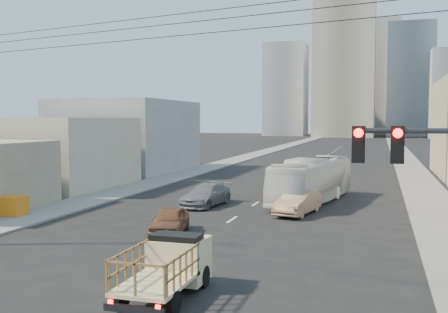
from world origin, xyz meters
The scene contains 17 objects.
ground centered at (0.00, 0.00, 0.00)m, with size 420.00×420.00×0.00m, color black.
sidewalk_left centered at (-11.75, 70.00, 0.06)m, with size 3.50×180.00×0.12m, color slate.
sidewalk_right centered at (11.75, 70.00, 0.06)m, with size 3.50×180.00×0.12m, color slate.
lane_dashes centered at (0.00, 53.00, 0.01)m, with size 0.15×104.00×0.01m.
flatbed_pickup centered at (1.57, 0.55, 1.09)m, with size 1.95×4.41×1.90m.
city_bus centered at (3.67, 21.88, 1.58)m, with size 2.65×11.31×3.15m, color silver.
sedan_brown centered at (-2.00, 9.35, 0.69)m, with size 1.62×4.03×1.37m, color brown.
sedan_tan centered at (3.43, 16.84, 0.76)m, with size 1.60×4.60×1.52m, color #A17E5E.
sedan_grey centered at (-3.05, 18.28, 0.73)m, with size 2.05×5.03×1.46m, color slate.
overhead_wires centered at (0.00, 1.50, 8.97)m, with size 23.01×5.02×0.72m.
crate_stack centered at (-13.00, 10.99, 0.69)m, with size 1.80×1.20×1.14m.
bldg_left_mid centered at (-19.00, 24.00, 3.00)m, with size 11.00×12.00×6.00m, color #B0A78D.
bldg_left_far centered at (-19.50, 39.00, 4.00)m, with size 12.00×16.00×8.00m, color gray.
high_rise_tower centered at (-4.00, 170.00, 30.00)m, with size 20.00×20.00×60.00m, color gray.
midrise_ne centered at (18.00, 185.00, 20.00)m, with size 16.00×16.00×40.00m, color gray.
midrise_nw centered at (-26.00, 180.00, 17.00)m, with size 15.00×15.00×34.00m, color gray.
midrise_back centered at (6.00, 200.00, 22.00)m, with size 18.00×18.00×44.00m, color gray.
Camera 1 is at (8.25, -15.19, 5.83)m, focal length 42.00 mm.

